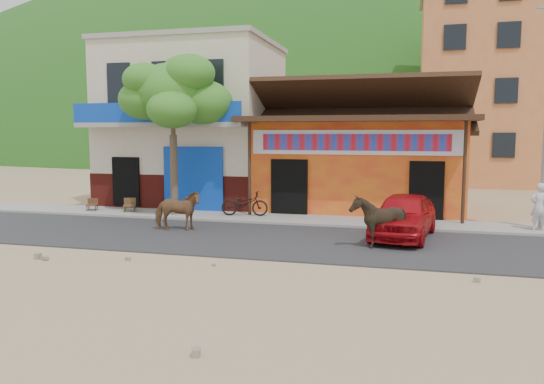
{
  "coord_description": "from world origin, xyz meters",
  "views": [
    {
      "loc": [
        4.08,
        -12.52,
        3.21
      ],
      "look_at": [
        -0.03,
        3.0,
        1.4
      ],
      "focal_mm": 35.0,
      "sensor_mm": 36.0,
      "label": 1
    }
  ],
  "objects_px": {
    "tree": "(173,135)",
    "pedestrian": "(539,207)",
    "cow_tan": "(177,210)",
    "cow_dark": "(378,221)",
    "scooter": "(245,203)",
    "red_car": "(404,215)",
    "cafe_chair_right": "(129,199)",
    "cafe_chair_left": "(92,199)"
  },
  "relations": [
    {
      "from": "tree",
      "to": "pedestrian",
      "type": "relative_size",
      "value": 3.98
    },
    {
      "from": "cow_tan",
      "to": "cow_dark",
      "type": "xyz_separation_m",
      "value": [
        6.47,
        -0.96,
        0.08
      ]
    },
    {
      "from": "scooter",
      "to": "pedestrian",
      "type": "distance_m",
      "value": 9.92
    },
    {
      "from": "scooter",
      "to": "red_car",
      "type": "bearing_deg",
      "value": -120.14
    },
    {
      "from": "pedestrian",
      "to": "tree",
      "type": "bearing_deg",
      "value": -14.18
    },
    {
      "from": "tree",
      "to": "red_car",
      "type": "height_order",
      "value": "tree"
    },
    {
      "from": "cow_tan",
      "to": "cafe_chair_right",
      "type": "height_order",
      "value": "cow_tan"
    },
    {
      "from": "cow_tan",
      "to": "tree",
      "type": "bearing_deg",
      "value": 14.63
    },
    {
      "from": "cow_dark",
      "to": "cafe_chair_left",
      "type": "bearing_deg",
      "value": -93.41
    },
    {
      "from": "tree",
      "to": "cafe_chair_left",
      "type": "bearing_deg",
      "value": 179.49
    },
    {
      "from": "red_car",
      "to": "cafe_chair_right",
      "type": "height_order",
      "value": "red_car"
    },
    {
      "from": "cow_dark",
      "to": "cafe_chair_left",
      "type": "relative_size",
      "value": 1.68
    },
    {
      "from": "cow_tan",
      "to": "cow_dark",
      "type": "relative_size",
      "value": 1.05
    },
    {
      "from": "cow_dark",
      "to": "cafe_chair_right",
      "type": "distance_m",
      "value": 10.48
    },
    {
      "from": "cow_dark",
      "to": "scooter",
      "type": "relative_size",
      "value": 0.84
    },
    {
      "from": "tree",
      "to": "scooter",
      "type": "relative_size",
      "value": 3.44
    },
    {
      "from": "pedestrian",
      "to": "cafe_chair_right",
      "type": "xyz_separation_m",
      "value": [
        -14.57,
        0.23,
        -0.26
      ]
    },
    {
      "from": "cow_tan",
      "to": "cafe_chair_left",
      "type": "distance_m",
      "value": 5.65
    },
    {
      "from": "cow_tan",
      "to": "red_car",
      "type": "bearing_deg",
      "value": -96.7
    },
    {
      "from": "cow_dark",
      "to": "scooter",
      "type": "height_order",
      "value": "cow_dark"
    },
    {
      "from": "cow_dark",
      "to": "cafe_chair_left",
      "type": "height_order",
      "value": "cow_dark"
    },
    {
      "from": "tree",
      "to": "cow_dark",
      "type": "xyz_separation_m",
      "value": [
        7.83,
        -3.64,
        -2.34
      ]
    },
    {
      "from": "scooter",
      "to": "cafe_chair_right",
      "type": "relative_size",
      "value": 1.76
    },
    {
      "from": "red_car",
      "to": "cafe_chair_left",
      "type": "bearing_deg",
      "value": 179.37
    },
    {
      "from": "red_car",
      "to": "pedestrian",
      "type": "xyz_separation_m",
      "value": [
        4.12,
        1.85,
        0.16
      ]
    },
    {
      "from": "scooter",
      "to": "tree",
      "type": "bearing_deg",
      "value": 87.54
    },
    {
      "from": "tree",
      "to": "cafe_chair_right",
      "type": "bearing_deg",
      "value": 177.33
    },
    {
      "from": "scooter",
      "to": "cafe_chair_right",
      "type": "xyz_separation_m",
      "value": [
        -4.66,
        -0.2,
        0.04
      ]
    },
    {
      "from": "red_car",
      "to": "cafe_chair_left",
      "type": "height_order",
      "value": "red_car"
    },
    {
      "from": "tree",
      "to": "cow_tan",
      "type": "xyz_separation_m",
      "value": [
        1.36,
        -2.68,
        -2.43
      ]
    },
    {
      "from": "cow_tan",
      "to": "pedestrian",
      "type": "xyz_separation_m",
      "value": [
        11.24,
        2.54,
        0.18
      ]
    },
    {
      "from": "tree",
      "to": "cow_dark",
      "type": "distance_m",
      "value": 8.95
    },
    {
      "from": "cafe_chair_left",
      "to": "pedestrian",
      "type": "bearing_deg",
      "value": -20.92
    },
    {
      "from": "red_car",
      "to": "scooter",
      "type": "height_order",
      "value": "red_car"
    },
    {
      "from": "cow_tan",
      "to": "scooter",
      "type": "distance_m",
      "value": 3.26
    },
    {
      "from": "tree",
      "to": "red_car",
      "type": "xyz_separation_m",
      "value": [
        8.48,
        -1.99,
        -2.4
      ]
    },
    {
      "from": "red_car",
      "to": "cafe_chair_right",
      "type": "xyz_separation_m",
      "value": [
        -10.44,
        2.08,
        -0.1
      ]
    },
    {
      "from": "cow_tan",
      "to": "cow_dark",
      "type": "distance_m",
      "value": 6.54
    },
    {
      "from": "pedestrian",
      "to": "cafe_chair_left",
      "type": "height_order",
      "value": "pedestrian"
    },
    {
      "from": "scooter",
      "to": "pedestrian",
      "type": "bearing_deg",
      "value": -101.11
    },
    {
      "from": "tree",
      "to": "cow_tan",
      "type": "relative_size",
      "value": 3.88
    },
    {
      "from": "scooter",
      "to": "cafe_chair_left",
      "type": "bearing_deg",
      "value": 83.74
    }
  ]
}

